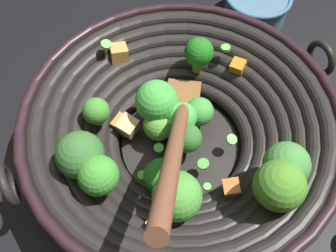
% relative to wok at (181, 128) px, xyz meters
% --- Properties ---
extents(ground_plane, '(4.00, 4.00, 0.00)m').
position_rel_wok_xyz_m(ground_plane, '(0.00, -0.00, -0.06)').
color(ground_plane, black).
extents(wok, '(0.43, 0.43, 0.24)m').
position_rel_wok_xyz_m(wok, '(0.00, 0.00, 0.00)').
color(wok, black).
rests_on(wok, ground).
extents(prep_bowl, '(0.12, 0.12, 0.05)m').
position_rel_wok_xyz_m(prep_bowl, '(0.29, -0.13, -0.03)').
color(prep_bowl, slate).
rests_on(prep_bowl, ground).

